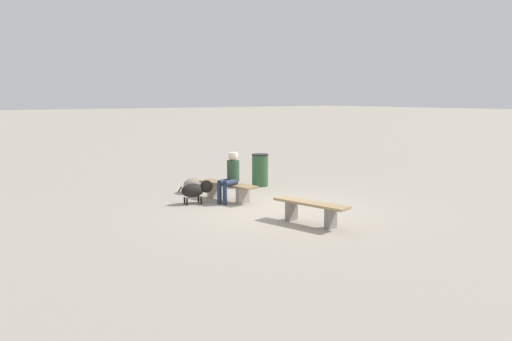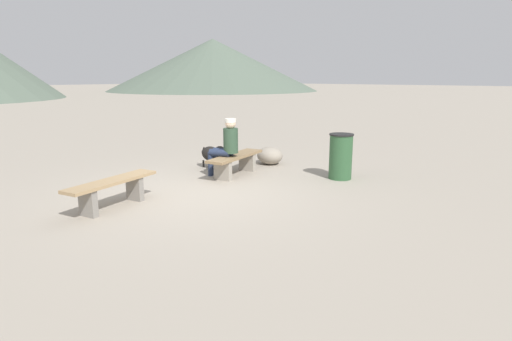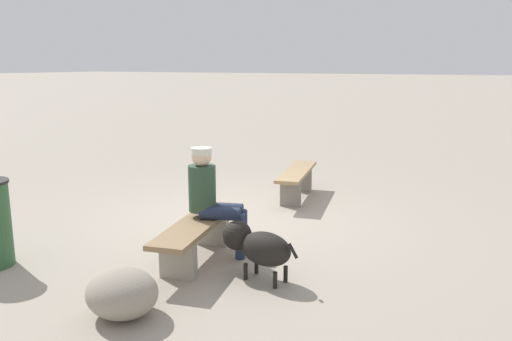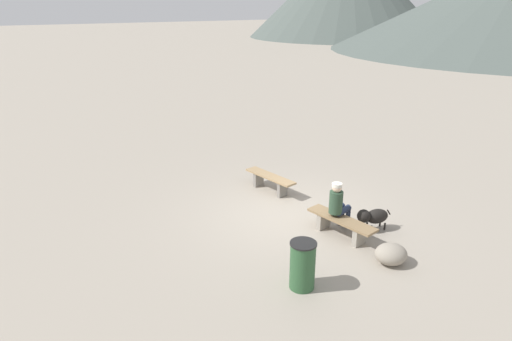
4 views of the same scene
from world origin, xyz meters
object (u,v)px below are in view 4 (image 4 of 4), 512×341
(dog, at_px, (373,216))
(boulder, at_px, (391,254))
(trash_bin, at_px, (303,265))
(bench_right, at_px, (341,224))
(bench_left, at_px, (270,180))
(seated_person, at_px, (338,203))

(dog, distance_m, boulder, 1.44)
(trash_bin, xyz_separation_m, boulder, (0.22, 2.06, -0.26))
(bench_right, height_order, boulder, bench_right)
(bench_left, height_order, bench_right, bench_left)
(seated_person, bearing_deg, boulder, -14.95)
(dog, bearing_deg, bench_right, -0.56)
(bench_left, distance_m, boulder, 4.43)
(boulder, bearing_deg, seated_person, -176.46)
(trash_bin, distance_m, boulder, 2.09)
(bench_left, relative_size, boulder, 2.61)
(trash_bin, bearing_deg, seated_person, 125.50)
(boulder, bearing_deg, bench_right, -173.55)
(boulder, bearing_deg, trash_bin, -96.12)
(trash_bin, bearing_deg, boulder, 83.88)
(bench_right, bearing_deg, trash_bin, -70.12)
(bench_left, xyz_separation_m, bench_right, (3.02, 0.07, -0.02))
(bench_right, relative_size, boulder, 2.66)
(dog, distance_m, trash_bin, 2.93)
(bench_left, relative_size, seated_person, 1.38)
(bench_right, height_order, dog, dog)
(boulder, bearing_deg, bench_left, -177.04)
(bench_right, distance_m, trash_bin, 2.25)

